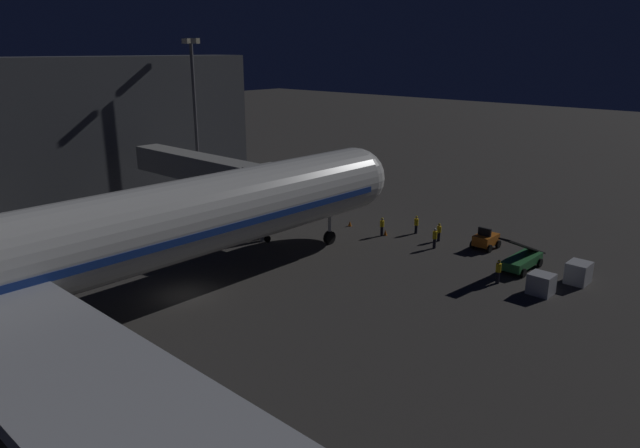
{
  "coord_description": "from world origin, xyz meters",
  "views": [
    {
      "loc": [
        -33.49,
        21.68,
        17.04
      ],
      "look_at": [
        -3.0,
        -11.17,
        3.5
      ],
      "focal_mm": 32.7,
      "sensor_mm": 36.0,
      "label": 1
    }
  ],
  "objects_px": {
    "baggage_container_mid_row": "(541,284)",
    "ground_crew_near_nose_gear": "(416,224)",
    "apron_floodlight_mast": "(195,105)",
    "baggage_container_near_belt": "(578,273)",
    "traffic_cone_nose_port": "(385,233)",
    "traffic_cone_nose_starboard": "(350,223)",
    "ground_crew_by_belt_loader": "(439,231)",
    "belt_loader": "(522,259)",
    "ground_crew_by_tug": "(498,270)",
    "ground_crew_marshaller_fwd": "(435,237)",
    "ground_crew_walking_aft": "(382,226)",
    "jet_bridge": "(216,172)",
    "baggage_tug_spare": "(486,240)"
  },
  "relations": [
    {
      "from": "apron_floodlight_mast",
      "to": "ground_crew_near_nose_gear",
      "type": "distance_m",
      "value": 31.23
    },
    {
      "from": "baggage_tug_spare",
      "to": "ground_crew_by_belt_loader",
      "type": "distance_m",
      "value": 4.27
    },
    {
      "from": "traffic_cone_nose_port",
      "to": "traffic_cone_nose_starboard",
      "type": "height_order",
      "value": "same"
    },
    {
      "from": "ground_crew_near_nose_gear",
      "to": "ground_crew_marshaller_fwd",
      "type": "xyz_separation_m",
      "value": [
        -3.65,
        2.54,
        0.06
      ]
    },
    {
      "from": "ground_crew_by_belt_loader",
      "to": "ground_crew_by_tug",
      "type": "bearing_deg",
      "value": 146.61
    },
    {
      "from": "baggage_container_near_belt",
      "to": "ground_crew_by_belt_loader",
      "type": "height_order",
      "value": "ground_crew_by_belt_loader"
    },
    {
      "from": "ground_crew_near_nose_gear",
      "to": "traffic_cone_nose_port",
      "type": "xyz_separation_m",
      "value": [
        1.79,
        2.48,
        -0.69
      ]
    },
    {
      "from": "apron_floodlight_mast",
      "to": "traffic_cone_nose_starboard",
      "type": "height_order",
      "value": "apron_floodlight_mast"
    },
    {
      "from": "apron_floodlight_mast",
      "to": "baggage_container_near_belt",
      "type": "distance_m",
      "value": 46.48
    },
    {
      "from": "ground_crew_walking_aft",
      "to": "traffic_cone_nose_port",
      "type": "relative_size",
      "value": 3.22
    },
    {
      "from": "apron_floodlight_mast",
      "to": "baggage_container_mid_row",
      "type": "distance_m",
      "value": 45.32
    },
    {
      "from": "ground_crew_by_belt_loader",
      "to": "ground_crew_walking_aft",
      "type": "relative_size",
      "value": 0.96
    },
    {
      "from": "ground_crew_marshaller_fwd",
      "to": "ground_crew_by_tug",
      "type": "relative_size",
      "value": 0.98
    },
    {
      "from": "ground_crew_by_belt_loader",
      "to": "apron_floodlight_mast",
      "type": "bearing_deg",
      "value": 5.79
    },
    {
      "from": "apron_floodlight_mast",
      "to": "ground_crew_by_tug",
      "type": "distance_m",
      "value": 42.17
    },
    {
      "from": "belt_loader",
      "to": "ground_crew_by_belt_loader",
      "type": "distance_m",
      "value": 8.89
    },
    {
      "from": "traffic_cone_nose_port",
      "to": "apron_floodlight_mast",
      "type": "bearing_deg",
      "value": 2.72
    },
    {
      "from": "apron_floodlight_mast",
      "to": "ground_crew_near_nose_gear",
      "type": "xyz_separation_m",
      "value": [
        -29.49,
        -3.79,
        -9.56
      ]
    },
    {
      "from": "traffic_cone_nose_starboard",
      "to": "apron_floodlight_mast",
      "type": "bearing_deg",
      "value": 3.23
    },
    {
      "from": "jet_bridge",
      "to": "ground_crew_walking_aft",
      "type": "distance_m",
      "value": 16.87
    },
    {
      "from": "baggage_container_mid_row",
      "to": "traffic_cone_nose_port",
      "type": "xyz_separation_m",
      "value": [
        16.51,
        -3.44,
        -0.48
      ]
    },
    {
      "from": "ground_crew_by_belt_loader",
      "to": "traffic_cone_nose_starboard",
      "type": "bearing_deg",
      "value": 12.27
    },
    {
      "from": "jet_bridge",
      "to": "baggage_tug_spare",
      "type": "height_order",
      "value": "jet_bridge"
    },
    {
      "from": "belt_loader",
      "to": "ground_crew_by_tug",
      "type": "relative_size",
      "value": 3.91
    },
    {
      "from": "baggage_container_mid_row",
      "to": "jet_bridge",
      "type": "bearing_deg",
      "value": 10.37
    },
    {
      "from": "jet_bridge",
      "to": "ground_crew_marshaller_fwd",
      "type": "xyz_separation_m",
      "value": [
        -19.34,
        -8.94,
        -4.53
      ]
    },
    {
      "from": "jet_bridge",
      "to": "baggage_container_near_belt",
      "type": "relative_size",
      "value": 12.17
    },
    {
      "from": "ground_crew_by_tug",
      "to": "traffic_cone_nose_starboard",
      "type": "bearing_deg",
      "value": -12.0
    },
    {
      "from": "baggage_tug_spare",
      "to": "belt_loader",
      "type": "height_order",
      "value": "belt_loader"
    },
    {
      "from": "ground_crew_by_tug",
      "to": "belt_loader",
      "type": "bearing_deg",
      "value": -90.6
    },
    {
      "from": "apron_floodlight_mast",
      "to": "baggage_container_near_belt",
      "type": "xyz_separation_m",
      "value": [
        -45.42,
        -1.79,
        -9.71
      ]
    },
    {
      "from": "ground_crew_near_nose_gear",
      "to": "ground_crew_marshaller_fwd",
      "type": "height_order",
      "value": "ground_crew_marshaller_fwd"
    },
    {
      "from": "belt_loader",
      "to": "baggage_container_mid_row",
      "type": "distance_m",
      "value": 4.88
    },
    {
      "from": "ground_crew_marshaller_fwd",
      "to": "traffic_cone_nose_starboard",
      "type": "distance_m",
      "value": 9.87
    },
    {
      "from": "baggage_container_near_belt",
      "to": "traffic_cone_nose_starboard",
      "type": "height_order",
      "value": "baggage_container_near_belt"
    },
    {
      "from": "baggage_container_mid_row",
      "to": "ground_crew_near_nose_gear",
      "type": "bearing_deg",
      "value": -21.91
    },
    {
      "from": "ground_crew_by_tug",
      "to": "ground_crew_walking_aft",
      "type": "bearing_deg",
      "value": -14.23
    },
    {
      "from": "ground_crew_by_tug",
      "to": "ground_crew_walking_aft",
      "type": "relative_size",
      "value": 1.06
    },
    {
      "from": "belt_loader",
      "to": "ground_crew_by_tug",
      "type": "distance_m",
      "value": 4.06
    },
    {
      "from": "jet_bridge",
      "to": "ground_crew_by_belt_loader",
      "type": "relative_size",
      "value": 12.75
    },
    {
      "from": "baggage_container_mid_row",
      "to": "traffic_cone_nose_starboard",
      "type": "height_order",
      "value": "baggage_container_mid_row"
    },
    {
      "from": "belt_loader",
      "to": "jet_bridge",
      "type": "bearing_deg",
      "value": 18.83
    },
    {
      "from": "baggage_container_near_belt",
      "to": "traffic_cone_nose_port",
      "type": "xyz_separation_m",
      "value": [
        17.72,
        0.47,
        -0.54
      ]
    },
    {
      "from": "apron_floodlight_mast",
      "to": "ground_crew_by_tug",
      "type": "relative_size",
      "value": 9.65
    },
    {
      "from": "apron_floodlight_mast",
      "to": "traffic_cone_nose_port",
      "type": "distance_m",
      "value": 29.56
    },
    {
      "from": "ground_crew_marshaller_fwd",
      "to": "ground_crew_walking_aft",
      "type": "distance_m",
      "value": 5.61
    },
    {
      "from": "baggage_container_near_belt",
      "to": "apron_floodlight_mast",
      "type": "bearing_deg",
      "value": 2.25
    },
    {
      "from": "ground_crew_near_nose_gear",
      "to": "traffic_cone_nose_port",
      "type": "height_order",
      "value": "ground_crew_near_nose_gear"
    },
    {
      "from": "ground_crew_near_nose_gear",
      "to": "ground_crew_by_tug",
      "type": "height_order",
      "value": "ground_crew_by_tug"
    },
    {
      "from": "ground_crew_marshaller_fwd",
      "to": "ground_crew_walking_aft",
      "type": "height_order",
      "value": "ground_crew_marshaller_fwd"
    }
  ]
}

